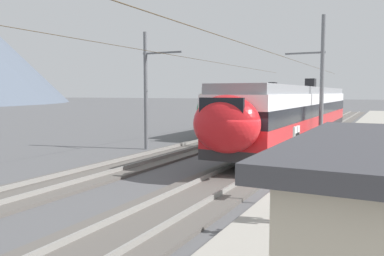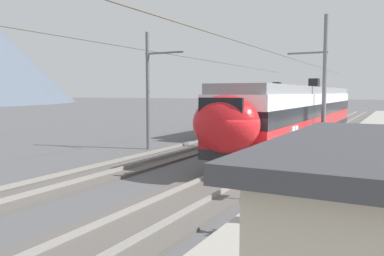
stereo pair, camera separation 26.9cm
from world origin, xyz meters
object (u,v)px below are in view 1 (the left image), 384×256
object	(u,v)px
platform_sign	(296,144)
potted_plant_platform_edge	(332,168)
train_near_platform	(298,111)
train_far_track	(261,106)
catenary_mast_mid	(319,82)
passenger_walking	(298,185)
handbag_beside_passenger	(290,210)
catenary_mast_far_side	(148,87)

from	to	relation	value
platform_sign	potted_plant_platform_edge	size ratio (longest dim) A/B	2.74
train_near_platform	train_far_track	bearing A→B (deg)	29.72
catenary_mast_mid	passenger_walking	bearing A→B (deg)	-172.55
train_near_platform	passenger_walking	distance (m)	17.87
catenary_mast_mid	potted_plant_platform_edge	xyz separation A→B (m)	(-8.97, -1.95, -3.30)
train_near_platform	handbag_beside_passenger	world-z (taller)	train_near_platform
catenary_mast_mid	passenger_walking	xyz separation A→B (m)	(-14.35, -1.88, -2.78)
catenary_mast_mid	platform_sign	size ratio (longest dim) A/B	20.29
train_near_platform	catenary_mast_mid	world-z (taller)	catenary_mast_mid
catenary_mast_mid	catenary_mast_far_side	world-z (taller)	catenary_mast_mid
catenary_mast_mid	catenary_mast_far_side	distance (m)	10.06
train_near_platform	passenger_walking	xyz separation A→B (m)	(-17.45, -3.73, -0.90)
handbag_beside_passenger	catenary_mast_far_side	bearing A→B (deg)	46.75
potted_plant_platform_edge	passenger_walking	bearing A→B (deg)	179.16
passenger_walking	handbag_beside_passenger	xyz separation A→B (m)	(0.50, 0.28, -0.80)
catenary_mast_far_side	handbag_beside_passenger	size ratio (longest dim) A/B	101.59
train_far_track	handbag_beside_passenger	world-z (taller)	train_far_track
train_near_platform	passenger_walking	bearing A→B (deg)	-167.94
handbag_beside_passenger	train_near_platform	bearing A→B (deg)	11.50
passenger_walking	potted_plant_platform_edge	bearing A→B (deg)	-0.84
train_near_platform	catenary_mast_mid	xyz separation A→B (m)	(-3.10, -1.85, 1.87)
catenary_mast_mid	passenger_walking	distance (m)	14.73
train_near_platform	passenger_walking	world-z (taller)	train_near_platform
catenary_mast_far_side	handbag_beside_passenger	world-z (taller)	catenary_mast_far_side
train_near_platform	handbag_beside_passenger	size ratio (longest dim) A/B	64.90
potted_plant_platform_edge	handbag_beside_passenger	bearing A→B (deg)	175.79
train_near_platform	catenary_mast_far_side	world-z (taller)	catenary_mast_far_side
train_near_platform	catenary_mast_far_side	bearing A→B (deg)	130.96
train_far_track	train_near_platform	bearing A→B (deg)	-150.28
handbag_beside_passenger	passenger_walking	bearing A→B (deg)	-150.65
catenary_mast_mid	potted_plant_platform_edge	world-z (taller)	catenary_mast_mid
train_far_track	potted_plant_platform_edge	world-z (taller)	train_far_track
potted_plant_platform_edge	train_far_track	bearing A→B (deg)	23.17
train_near_platform	handbag_beside_passenger	distance (m)	17.38
catenary_mast_far_side	platform_sign	bearing A→B (deg)	-127.23
passenger_walking	platform_sign	bearing A→B (deg)	13.36
catenary_mast_mid	platform_sign	xyz separation A→B (m)	(-11.57, -1.22, -2.19)
catenary_mast_mid	potted_plant_platform_edge	bearing A→B (deg)	-167.71
catenary_mast_mid	catenary_mast_far_side	bearing A→B (deg)	110.23
train_far_track	catenary_mast_mid	distance (m)	14.69
train_near_platform	potted_plant_platform_edge	xyz separation A→B (m)	(-12.08, -3.81, -1.43)
passenger_walking	catenary_mast_far_side	bearing A→B (deg)	46.13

